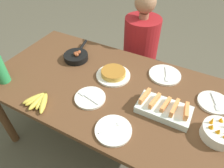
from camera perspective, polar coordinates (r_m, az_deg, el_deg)
The scene contains 12 objects.
ground_plane at distance 2.07m, azimuth 0.00°, elevation -16.48°, with size 14.00×14.00×0.00m, color #565142.
dining_table at distance 1.52m, azimuth 0.00°, elevation -3.30°, with size 1.88×0.95×0.77m.
banana_bunch at distance 1.43m, azimuth -20.11°, elevation -4.44°, with size 0.20×0.18×0.04m.
melon_tray at distance 1.32m, azimuth 14.60°, elevation -6.83°, with size 0.34×0.18×0.10m.
skillet at distance 1.74m, azimuth -10.14°, elevation 7.83°, with size 0.20×0.35×0.08m.
frittata_plate_center at distance 1.54m, azimuth 0.37°, elevation 2.93°, with size 0.26×0.26×0.05m.
empty_plate_near_front at distance 1.38m, azimuth -6.28°, elevation -3.95°, with size 0.21×0.21×0.02m.
empty_plate_far_left at distance 1.51m, azimuth 27.09°, elevation -4.73°, with size 0.21×0.21×0.02m.
empty_plate_far_right at distance 1.21m, azimuth 0.38°, elevation -13.05°, with size 0.22×0.22×0.02m.
empty_plate_mid_edge at distance 1.60m, azimuth 14.84°, elevation 2.55°, with size 0.25×0.25×0.02m.
fruit_bowl_mango at distance 1.31m, azimuth 28.29°, elevation -12.06°, with size 0.20×0.20×0.13m.
person_figure at distance 2.16m, azimuth 7.67°, elevation 6.42°, with size 0.37×0.37×1.23m.
Camera 1 is at (0.49, -0.93, 1.78)m, focal length 32.00 mm.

